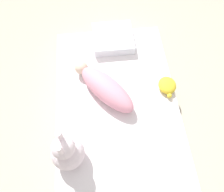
{
  "coord_description": "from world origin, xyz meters",
  "views": [
    {
      "loc": [
        0.7,
        -0.11,
        1.66
      ],
      "look_at": [
        -0.05,
        -0.03,
        0.2
      ],
      "focal_mm": 35.0,
      "sensor_mm": 36.0,
      "label": 1
    }
  ],
  "objects_px": {
    "swaddled_baby": "(105,88)",
    "bunny_plush": "(67,152)",
    "pillow": "(113,38)",
    "turtle_plush": "(167,86)"
  },
  "relations": [
    {
      "from": "pillow",
      "to": "turtle_plush",
      "type": "bearing_deg",
      "value": 35.79
    },
    {
      "from": "swaddled_baby",
      "to": "pillow",
      "type": "distance_m",
      "value": 0.52
    },
    {
      "from": "swaddled_baby",
      "to": "bunny_plush",
      "type": "distance_m",
      "value": 0.55
    },
    {
      "from": "turtle_plush",
      "to": "bunny_plush",
      "type": "bearing_deg",
      "value": -58.86
    },
    {
      "from": "bunny_plush",
      "to": "turtle_plush",
      "type": "xyz_separation_m",
      "value": [
        -0.46,
        0.76,
        -0.11
      ]
    },
    {
      "from": "swaddled_baby",
      "to": "turtle_plush",
      "type": "xyz_separation_m",
      "value": [
        0.01,
        0.49,
        -0.04
      ]
    },
    {
      "from": "pillow",
      "to": "turtle_plush",
      "type": "distance_m",
      "value": 0.64
    },
    {
      "from": "pillow",
      "to": "bunny_plush",
      "type": "relative_size",
      "value": 0.86
    },
    {
      "from": "swaddled_baby",
      "to": "pillow",
      "type": "relative_size",
      "value": 1.54
    },
    {
      "from": "swaddled_baby",
      "to": "bunny_plush",
      "type": "height_order",
      "value": "bunny_plush"
    }
  ]
}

